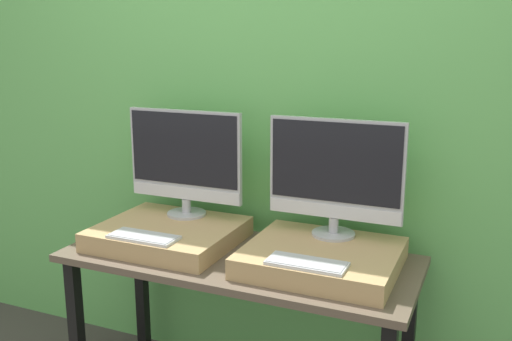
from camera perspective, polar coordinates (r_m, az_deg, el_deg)
The scene contains 8 objects.
wall_back at distance 2.56m, azimuth 1.80°, elevation 6.54°, with size 8.00×0.04×2.60m.
workbench at distance 2.40m, azimuth -1.68°, elevation -10.51°, with size 1.45×0.61×0.72m.
wooden_riser_left at distance 2.52m, azimuth -8.73°, elevation -6.27°, with size 0.58×0.51×0.08m.
monitor_left at distance 2.57m, azimuth -7.13°, elevation 1.10°, with size 0.55×0.18×0.48m.
keyboard_left at distance 2.36m, azimuth -11.17°, elevation -6.51°, with size 0.29×0.12×0.01m.
wooden_riser_right at distance 2.25m, azimuth 6.59°, elevation -8.65°, with size 0.58×0.51×0.08m.
monitor_right at distance 2.30m, azimuth 7.92°, elevation -0.34°, with size 0.55×0.18×0.48m.
keyboard_right at distance 2.07m, azimuth 5.10°, elevation -9.21°, with size 0.29×0.12×0.01m.
Camera 1 is at (0.94, -1.68, 1.60)m, focal length 40.00 mm.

